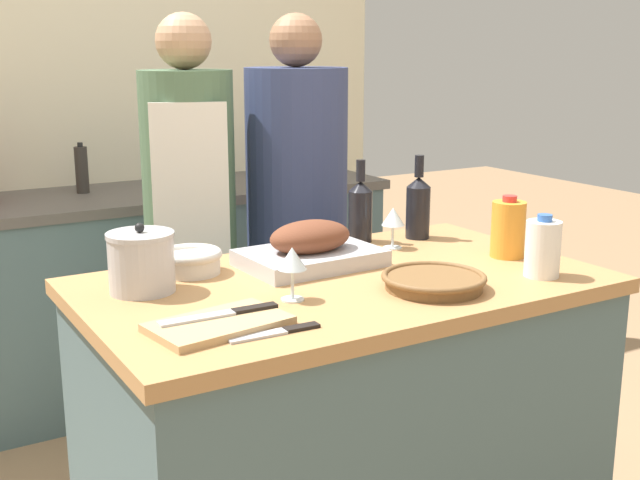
# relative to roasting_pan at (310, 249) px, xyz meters

# --- Properties ---
(kitchen_island) EXTENTS (1.36, 0.80, 0.89)m
(kitchen_island) POSITION_rel_roasting_pan_xyz_m (0.01, -0.16, -0.49)
(kitchen_island) COLOR #4C666B
(kitchen_island) RESTS_ON ground_plane
(back_counter) EXTENTS (2.11, 0.60, 0.89)m
(back_counter) POSITION_rel_roasting_pan_xyz_m (0.01, 1.40, -0.49)
(back_counter) COLOR #4C666B
(back_counter) RESTS_ON ground_plane
(back_wall) EXTENTS (2.61, 0.10, 2.55)m
(back_wall) POSITION_rel_roasting_pan_xyz_m (0.01, 1.75, 0.33)
(back_wall) COLOR beige
(back_wall) RESTS_ON ground_plane
(roasting_pan) EXTENTS (0.38, 0.27, 0.13)m
(roasting_pan) POSITION_rel_roasting_pan_xyz_m (0.00, 0.00, 0.00)
(roasting_pan) COLOR #BCBCC1
(roasting_pan) RESTS_ON kitchen_island
(wicker_basket) EXTENTS (0.27, 0.27, 0.04)m
(wicker_basket) POSITION_rel_roasting_pan_xyz_m (0.15, -0.35, -0.03)
(wicker_basket) COLOR brown
(wicker_basket) RESTS_ON kitchen_island
(cutting_board) EXTENTS (0.32, 0.22, 0.02)m
(cutting_board) POSITION_rel_roasting_pan_xyz_m (-0.43, -0.34, -0.04)
(cutting_board) COLOR tan
(cutting_board) RESTS_ON kitchen_island
(stock_pot) EXTENTS (0.17, 0.17, 0.18)m
(stock_pot) POSITION_rel_roasting_pan_xyz_m (-0.48, 0.00, 0.03)
(stock_pot) COLOR #B7B7BC
(stock_pot) RESTS_ON kitchen_island
(mixing_bowl) EXTENTS (0.17, 0.17, 0.07)m
(mixing_bowl) POSITION_rel_roasting_pan_xyz_m (-0.32, 0.10, -0.01)
(mixing_bowl) COLOR beige
(mixing_bowl) RESTS_ON kitchen_island
(juice_jug) EXTENTS (0.10, 0.10, 0.18)m
(juice_jug) POSITION_rel_roasting_pan_xyz_m (0.54, -0.21, 0.03)
(juice_jug) COLOR orange
(juice_jug) RESTS_ON kitchen_island
(milk_jug) EXTENTS (0.09, 0.09, 0.17)m
(milk_jug) POSITION_rel_roasting_pan_xyz_m (0.48, -0.41, 0.03)
(milk_jug) COLOR white
(milk_jug) RESTS_ON kitchen_island
(wine_bottle_green) EXTENTS (0.08, 0.08, 0.27)m
(wine_bottle_green) POSITION_rel_roasting_pan_xyz_m (0.46, 0.12, 0.06)
(wine_bottle_green) COLOR black
(wine_bottle_green) RESTS_ON kitchen_island
(wine_bottle_dark) EXTENTS (0.07, 0.07, 0.26)m
(wine_bottle_dark) POSITION_rel_roasting_pan_xyz_m (0.28, 0.17, 0.05)
(wine_bottle_dark) COLOR black
(wine_bottle_dark) RESTS_ON kitchen_island
(wine_glass_left) EXTENTS (0.07, 0.07, 0.13)m
(wine_glass_left) POSITION_rel_roasting_pan_xyz_m (0.31, 0.05, 0.04)
(wine_glass_left) COLOR silver
(wine_glass_left) RESTS_ON kitchen_island
(wine_glass_right) EXTENTS (0.07, 0.07, 0.13)m
(wine_glass_right) POSITION_rel_roasting_pan_xyz_m (-0.19, -0.25, 0.05)
(wine_glass_right) COLOR silver
(wine_glass_right) RESTS_ON kitchen_island
(knife_chef) EXTENTS (0.28, 0.04, 0.01)m
(knife_chef) POSITION_rel_roasting_pan_xyz_m (-0.40, -0.31, -0.03)
(knife_chef) COLOR #B7B7BC
(knife_chef) RESTS_ON cutting_board
(knife_paring) EXTENTS (0.21, 0.04, 0.01)m
(knife_paring) POSITION_rel_roasting_pan_xyz_m (-0.33, -0.44, -0.05)
(knife_paring) COLOR #B7B7BC
(knife_paring) RESTS_ON kitchen_island
(condiment_bottle_tall) EXTENTS (0.06, 0.06, 0.14)m
(condiment_bottle_tall) POSITION_rel_roasting_pan_xyz_m (0.27, 1.26, 0.01)
(condiment_bottle_tall) COLOR #B28E2D
(condiment_bottle_tall) RESTS_ON back_counter
(condiment_bottle_short) EXTENTS (0.05, 0.05, 0.21)m
(condiment_bottle_short) POSITION_rel_roasting_pan_xyz_m (-0.24, 1.49, 0.05)
(condiment_bottle_short) COLOR #332D28
(condiment_bottle_short) RESTS_ON back_counter
(person_cook_aproned) EXTENTS (0.33, 0.35, 1.60)m
(person_cook_aproned) POSITION_rel_roasting_pan_xyz_m (-0.08, 0.69, -0.05)
(person_cook_aproned) COLOR beige
(person_cook_aproned) RESTS_ON ground_plane
(person_cook_guest) EXTENTS (0.37, 0.37, 1.60)m
(person_cook_guest) POSITION_rel_roasting_pan_xyz_m (0.32, 0.66, -0.06)
(person_cook_guest) COLOR beige
(person_cook_guest) RESTS_ON ground_plane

